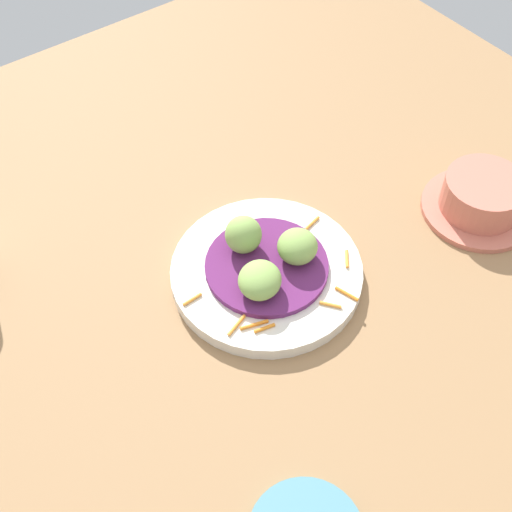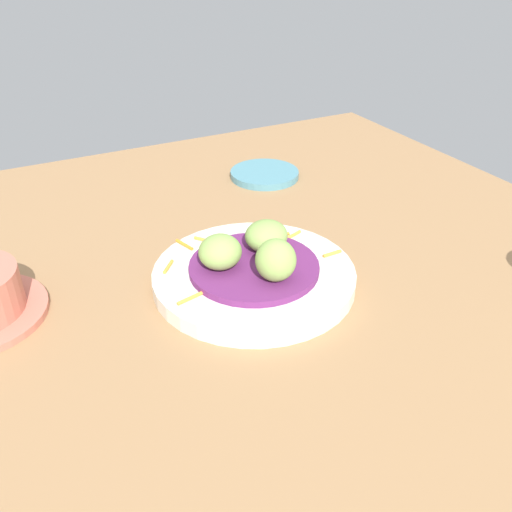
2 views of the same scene
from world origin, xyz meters
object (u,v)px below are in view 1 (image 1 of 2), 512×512
Objects in this scene: main_plate at (266,273)px; guac_scoop_center at (297,246)px; guac_scoop_left at (260,280)px; guac_scoop_right at (243,235)px; terracotta_bowl at (482,198)px.

main_plate is 5.28cm from guac_scoop_center.
guac_scoop_left is at bearing 10.48° from guac_scoop_center.
guac_scoop_center is 6.63cm from guac_scoop_right.
main_plate is at bearing -19.52° from guac_scoop_center.
guac_scoop_left is at bearing -9.49° from terracotta_bowl.
main_plate is at bearing -15.02° from terracotta_bowl.
terracotta_bowl is at bearing 165.62° from guac_scoop_center.
guac_scoop_right is (-2.21, -6.23, 0.65)cm from guac_scoop_left.
main_plate is 4.71× the size of guac_scoop_center.
guac_scoop_right reaches higher than terracotta_bowl.
guac_scoop_left is at bearing 40.48° from main_plate.
main_plate is 4.92× the size of guac_scoop_right.
guac_scoop_center is 26.59cm from terracotta_bowl.
terracotta_bowl reaches higher than main_plate.
guac_scoop_center reaches higher than guac_scoop_left.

